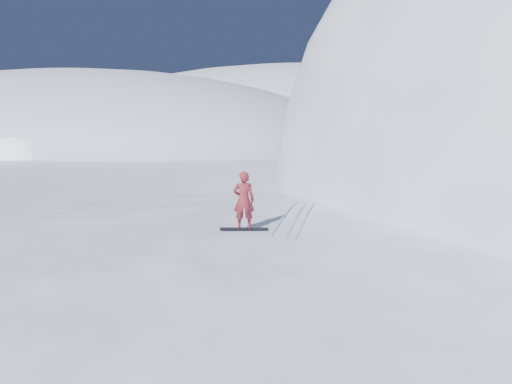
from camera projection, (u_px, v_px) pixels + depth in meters
ground at (258, 330)px, 13.35m from camera, size 400.00×400.00×0.00m
near_ridge at (320, 297)px, 15.65m from camera, size 36.00×28.00×4.80m
far_ridge_a at (66, 139)px, 95.14m from camera, size 120.00×70.00×28.00m
far_ridge_c at (284, 131)px, 128.18m from camera, size 140.00×90.00×36.00m
wind_bumps at (268, 299)px, 15.48m from camera, size 16.00×14.40×1.00m
snowboard at (244, 229)px, 15.25m from camera, size 1.61×0.91×0.03m
snowboarder at (244, 200)px, 15.08m from camera, size 0.83×0.70×1.93m
vapor_plume at (22, 157)px, 59.89m from camera, size 9.38×7.51×6.57m
board_tracks at (296, 215)px, 17.16m from camera, size 2.08×5.89×0.04m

